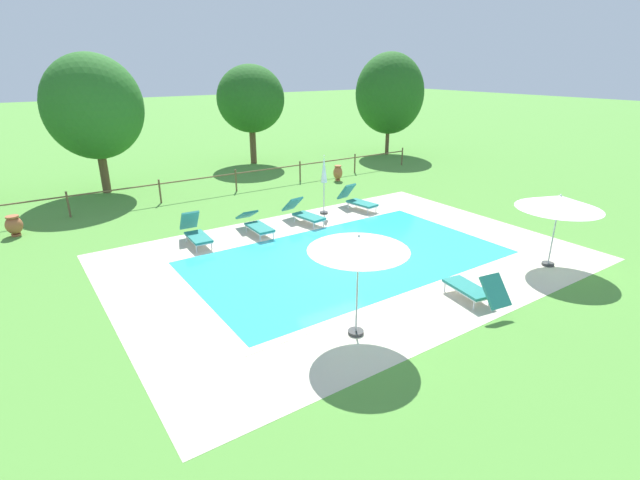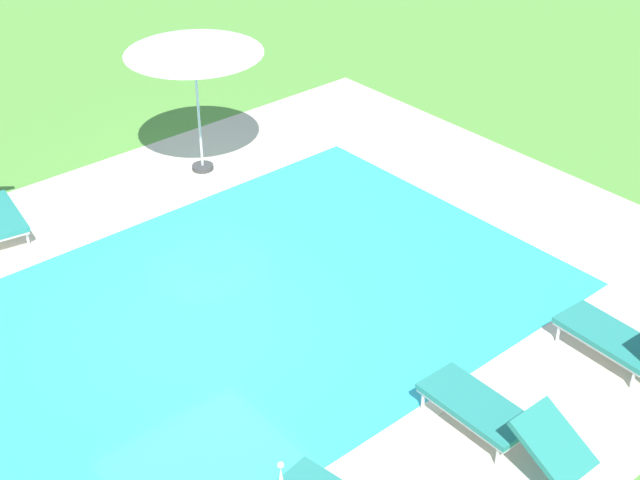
{
  "view_description": "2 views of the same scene",
  "coord_description": "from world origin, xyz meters",
  "px_view_note": "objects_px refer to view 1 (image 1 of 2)",
  "views": [
    {
      "loc": [
        -8.45,
        -10.77,
        5.76
      ],
      "look_at": [
        -0.75,
        0.5,
        0.6
      ],
      "focal_mm": 26.29,
      "sensor_mm": 36.0,
      "label": 1
    },
    {
      "loc": [
        4.85,
        7.97,
        7.23
      ],
      "look_at": [
        -1.49,
        0.64,
        1.09
      ],
      "focal_mm": 51.48,
      "sensor_mm": 36.0,
      "label": 2
    }
  ],
  "objects_px": {
    "sun_lounger_north_near_steps": "(196,232)",
    "patio_umbrella_open_by_bench": "(559,202)",
    "tree_west_mid": "(93,107)",
    "sun_lounger_north_end": "(475,289)",
    "terracotta_urn_by_tree": "(14,225)",
    "sun_lounger_south_near_corner": "(256,224)",
    "tree_far_west": "(251,99)",
    "tree_east_mid": "(390,94)",
    "patio_umbrella_closed_row_west": "(324,175)",
    "terracotta_urn_near_fence": "(338,173)",
    "sun_lounger_north_far": "(304,213)",
    "sun_lounger_north_mid": "(357,200)",
    "patio_umbrella_open_foreground": "(359,244)"
  },
  "relations": [
    {
      "from": "sun_lounger_north_near_steps",
      "to": "patio_umbrella_open_by_bench",
      "type": "height_order",
      "value": "patio_umbrella_open_by_bench"
    },
    {
      "from": "patio_umbrella_open_by_bench",
      "to": "tree_west_mid",
      "type": "xyz_separation_m",
      "value": [
        -9.24,
        16.79,
        1.94
      ]
    },
    {
      "from": "sun_lounger_north_end",
      "to": "terracotta_urn_by_tree",
      "type": "distance_m",
      "value": 15.6
    },
    {
      "from": "sun_lounger_south_near_corner",
      "to": "tree_far_west",
      "type": "distance_m",
      "value": 13.35
    },
    {
      "from": "sun_lounger_north_near_steps",
      "to": "tree_east_mid",
      "type": "relative_size",
      "value": 0.28
    },
    {
      "from": "sun_lounger_north_end",
      "to": "patio_umbrella_open_by_bench",
      "type": "relative_size",
      "value": 0.81
    },
    {
      "from": "patio_umbrella_closed_row_west",
      "to": "terracotta_urn_near_fence",
      "type": "distance_m",
      "value": 5.88
    },
    {
      "from": "sun_lounger_north_far",
      "to": "patio_umbrella_closed_row_west",
      "type": "bearing_deg",
      "value": 21.86
    },
    {
      "from": "tree_west_mid",
      "to": "tree_east_mid",
      "type": "distance_m",
      "value": 17.76
    },
    {
      "from": "sun_lounger_north_mid",
      "to": "tree_west_mid",
      "type": "xyz_separation_m",
      "value": [
        -8.12,
        8.91,
        3.53
      ]
    },
    {
      "from": "sun_lounger_north_near_steps",
      "to": "patio_umbrella_closed_row_west",
      "type": "height_order",
      "value": "patio_umbrella_closed_row_west"
    },
    {
      "from": "sun_lounger_north_end",
      "to": "terracotta_urn_by_tree",
      "type": "bearing_deg",
      "value": 126.92
    },
    {
      "from": "sun_lounger_north_mid",
      "to": "sun_lounger_south_near_corner",
      "type": "relative_size",
      "value": 0.93
    },
    {
      "from": "sun_lounger_north_far",
      "to": "terracotta_urn_by_tree",
      "type": "height_order",
      "value": "sun_lounger_north_far"
    },
    {
      "from": "sun_lounger_north_near_steps",
      "to": "sun_lounger_north_far",
      "type": "bearing_deg",
      "value": -2.31
    },
    {
      "from": "terracotta_urn_by_tree",
      "to": "tree_far_west",
      "type": "relative_size",
      "value": 0.13
    },
    {
      "from": "sun_lounger_north_mid",
      "to": "sun_lounger_north_far",
      "type": "height_order",
      "value": "sun_lounger_north_mid"
    },
    {
      "from": "tree_west_mid",
      "to": "sun_lounger_north_near_steps",
      "type": "bearing_deg",
      "value": -83.2
    },
    {
      "from": "patio_umbrella_open_by_bench",
      "to": "patio_umbrella_open_foreground",
      "type": "bearing_deg",
      "value": 177.85
    },
    {
      "from": "patio_umbrella_open_by_bench",
      "to": "patio_umbrella_closed_row_west",
      "type": "distance_m",
      "value": 8.59
    },
    {
      "from": "sun_lounger_south_near_corner",
      "to": "patio_umbrella_open_by_bench",
      "type": "distance_m",
      "value": 9.83
    },
    {
      "from": "patio_umbrella_closed_row_west",
      "to": "tree_west_mid",
      "type": "height_order",
      "value": "tree_west_mid"
    },
    {
      "from": "patio_umbrella_open_foreground",
      "to": "tree_far_west",
      "type": "height_order",
      "value": "tree_far_west"
    },
    {
      "from": "patio_umbrella_open_by_bench",
      "to": "terracotta_urn_by_tree",
      "type": "relative_size",
      "value": 3.26
    },
    {
      "from": "tree_west_mid",
      "to": "tree_east_mid",
      "type": "bearing_deg",
      "value": -0.06
    },
    {
      "from": "sun_lounger_north_mid",
      "to": "patio_umbrella_closed_row_west",
      "type": "xyz_separation_m",
      "value": [
        -1.52,
        0.28,
        1.21
      ]
    },
    {
      "from": "patio_umbrella_open_by_bench",
      "to": "tree_west_mid",
      "type": "relative_size",
      "value": 0.38
    },
    {
      "from": "sun_lounger_north_end",
      "to": "patio_umbrella_closed_row_west",
      "type": "xyz_separation_m",
      "value": [
        1.19,
        8.44,
        1.22
      ]
    },
    {
      "from": "sun_lounger_north_near_steps",
      "to": "sun_lounger_north_mid",
      "type": "xyz_separation_m",
      "value": [
        7.05,
        0.07,
        -0.0
      ]
    },
    {
      "from": "patio_umbrella_open_by_bench",
      "to": "terracotta_urn_by_tree",
      "type": "distance_m",
      "value": 18.05
    },
    {
      "from": "terracotta_urn_near_fence",
      "to": "tree_far_west",
      "type": "xyz_separation_m",
      "value": [
        -1.49,
        6.71,
        3.36
      ]
    },
    {
      "from": "patio_umbrella_open_by_bench",
      "to": "sun_lounger_north_end",
      "type": "bearing_deg",
      "value": -175.77
    },
    {
      "from": "sun_lounger_north_mid",
      "to": "terracotta_urn_by_tree",
      "type": "bearing_deg",
      "value": 160.37
    },
    {
      "from": "sun_lounger_north_near_steps",
      "to": "patio_umbrella_closed_row_west",
      "type": "bearing_deg",
      "value": 3.61
    },
    {
      "from": "terracotta_urn_near_fence",
      "to": "patio_umbrella_open_foreground",
      "type": "bearing_deg",
      "value": -124.79
    },
    {
      "from": "tree_far_west",
      "to": "tree_east_mid",
      "type": "bearing_deg",
      "value": -15.1
    },
    {
      "from": "sun_lounger_north_mid",
      "to": "tree_far_west",
      "type": "xyz_separation_m",
      "value": [
        0.85,
        11.27,
        3.39
      ]
    },
    {
      "from": "tree_far_west",
      "to": "terracotta_urn_near_fence",
      "type": "bearing_deg",
      "value": -77.47
    },
    {
      "from": "sun_lounger_north_far",
      "to": "tree_east_mid",
      "type": "xyz_separation_m",
      "value": [
        12.46,
        9.13,
        3.54
      ]
    },
    {
      "from": "patio_umbrella_open_by_bench",
      "to": "terracotta_urn_near_fence",
      "type": "height_order",
      "value": "patio_umbrella_open_by_bench"
    },
    {
      "from": "patio_umbrella_open_foreground",
      "to": "tree_west_mid",
      "type": "distance_m",
      "value": 16.73
    },
    {
      "from": "terracotta_urn_near_fence",
      "to": "tree_west_mid",
      "type": "height_order",
      "value": "tree_west_mid"
    },
    {
      "from": "sun_lounger_north_end",
      "to": "terracotta_urn_near_fence",
      "type": "xyz_separation_m",
      "value": [
        5.05,
        12.72,
        0.04
      ]
    },
    {
      "from": "sun_lounger_north_mid",
      "to": "sun_lounger_north_far",
      "type": "bearing_deg",
      "value": -175.14
    },
    {
      "from": "terracotta_urn_by_tree",
      "to": "sun_lounger_north_far",
      "type": "bearing_deg",
      "value": -26.14
    },
    {
      "from": "sun_lounger_north_end",
      "to": "tree_far_west",
      "type": "xyz_separation_m",
      "value": [
        3.56,
        19.43,
        3.4
      ]
    },
    {
      "from": "terracotta_urn_by_tree",
      "to": "tree_far_west",
      "type": "bearing_deg",
      "value": 28.27
    },
    {
      "from": "sun_lounger_north_far",
      "to": "terracotta_urn_near_fence",
      "type": "relative_size",
      "value": 2.48
    },
    {
      "from": "sun_lounger_north_far",
      "to": "tree_east_mid",
      "type": "bearing_deg",
      "value": 36.25
    },
    {
      "from": "patio_umbrella_open_by_bench",
      "to": "patio_umbrella_closed_row_west",
      "type": "xyz_separation_m",
      "value": [
        -2.64,
        8.16,
        -0.38
      ]
    }
  ]
}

